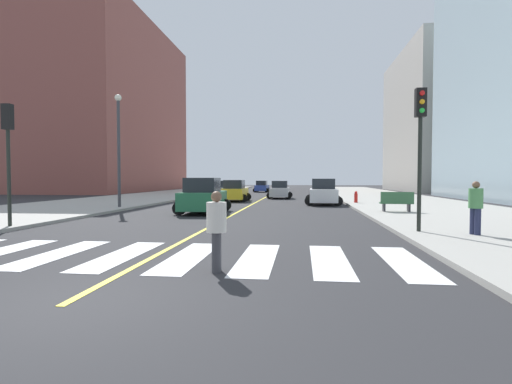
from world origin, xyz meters
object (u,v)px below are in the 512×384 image
(fire_hydrant, at_px, (356,197))
(park_bench, at_px, (397,202))
(traffic_light_near_corner, at_px, (420,132))
(pedestrian_crossing, at_px, (216,228))
(car_white_third, at_px, (323,192))
(pedestrian_waiting_east, at_px, (476,205))
(street_lamp, at_px, (119,141))
(car_yellow_fourth, at_px, (235,191))
(traffic_light_far_corner, at_px, (8,141))
(car_green_nearest, at_px, (203,197))
(car_gray_second, at_px, (222,189))
(car_blue_seventh, at_px, (262,187))
(car_red_sixth, at_px, (232,188))
(car_silver_fifth, at_px, (280,190))

(fire_hydrant, bearing_deg, park_bench, -81.81)
(traffic_light_near_corner, bearing_deg, pedestrian_crossing, 45.44)
(car_white_third, distance_m, fire_hydrant, 2.57)
(pedestrian_waiting_east, xyz_separation_m, street_lamp, (-17.69, 10.47, 3.36))
(car_yellow_fourth, xyz_separation_m, traffic_light_far_corner, (-5.62, -19.63, 2.65))
(car_green_nearest, xyz_separation_m, traffic_light_far_corner, (-5.79, -7.96, 2.56))
(car_green_nearest, xyz_separation_m, pedestrian_crossing, (3.86, -13.79, 0.00))
(car_yellow_fourth, distance_m, street_lamp, 11.84)
(car_gray_second, bearing_deg, car_blue_seventh, 80.50)
(car_red_sixth, bearing_deg, pedestrian_waiting_east, -64.87)
(car_green_nearest, distance_m, traffic_light_near_corner, 12.80)
(car_green_nearest, xyz_separation_m, park_bench, (11.04, 0.57, -0.28))
(pedestrian_crossing, bearing_deg, fire_hydrant, 155.87)
(traffic_light_far_corner, bearing_deg, park_bench, 26.88)
(car_red_sixth, height_order, street_lamp, street_lamp)
(car_red_sixth, bearing_deg, car_silver_fifth, -52.96)
(park_bench, xyz_separation_m, pedestrian_waiting_east, (0.44, -8.90, 0.45))
(car_blue_seventh, bearing_deg, traffic_light_near_corner, -74.63)
(car_blue_seventh, distance_m, traffic_light_far_corner, 42.79)
(pedestrian_waiting_east, distance_m, fire_hydrant, 16.97)
(car_blue_seventh, distance_m, park_bench, 35.57)
(car_gray_second, relative_size, car_yellow_fourth, 0.95)
(car_red_sixth, height_order, park_bench, car_red_sixth)
(traffic_light_near_corner, distance_m, park_bench, 8.89)
(car_green_nearest, relative_size, car_red_sixth, 1.22)
(car_blue_seventh, bearing_deg, pedestrian_crossing, -83.23)
(car_red_sixth, xyz_separation_m, traffic_light_far_corner, (-2.61, -34.60, 2.73))
(car_red_sixth, bearing_deg, car_white_third, -57.77)
(traffic_light_near_corner, bearing_deg, park_bench, -98.19)
(car_blue_seventh, bearing_deg, pedestrian_waiting_east, -72.76)
(traffic_light_near_corner, distance_m, street_lamp, 18.86)
(park_bench, bearing_deg, car_gray_second, 37.91)
(car_blue_seventh, bearing_deg, car_white_third, -71.98)
(car_green_nearest, height_order, street_lamp, street_lamp)
(car_silver_fifth, relative_size, fire_hydrant, 4.49)
(fire_hydrant, bearing_deg, car_green_nearest, -139.14)
(car_silver_fifth, relative_size, street_lamp, 0.54)
(car_red_sixth, bearing_deg, fire_hydrant, -51.75)
(car_yellow_fourth, distance_m, park_bench, 15.78)
(car_green_nearest, relative_size, traffic_light_far_corner, 0.98)
(pedestrian_crossing, bearing_deg, car_gray_second, -177.47)
(car_blue_seventh, xyz_separation_m, pedestrian_crossing, (3.94, -48.14, 0.18))
(car_gray_second, height_order, pedestrian_crossing, car_gray_second)
(car_red_sixth, xyz_separation_m, park_bench, (14.22, -26.07, -0.10))
(car_blue_seventh, distance_m, fire_hydrant, 27.66)
(traffic_light_near_corner, bearing_deg, car_silver_fifth, -75.61)
(car_silver_fifth, bearing_deg, car_gray_second, -24.57)
(car_gray_second, height_order, car_white_third, car_white_third)
(car_gray_second, xyz_separation_m, car_white_third, (10.43, -11.78, 0.11))
(fire_hydrant, bearing_deg, pedestrian_crossing, -105.10)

